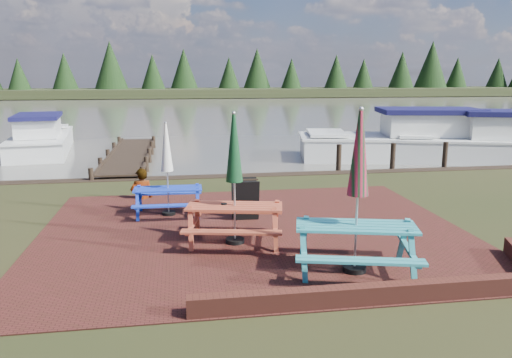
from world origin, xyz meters
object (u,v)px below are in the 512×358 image
Objects in this scene: chalkboard at (245,199)px; picnic_table_blue at (168,184)px; boat_near at (407,143)px; person at (141,169)px; boat_far at (486,146)px; boat_jetty at (41,140)px; jetty at (129,155)px; picnic_table_teal at (357,217)px; picnic_table_red at (235,199)px.

picnic_table_blue is at bearing 161.75° from chalkboard.
person is (-10.45, -6.01, 0.34)m from boat_near.
person is (-13.25, -4.83, 0.35)m from boat_far.
boat_jetty is at bearing -75.87° from person.
jetty is at bearing 102.05° from picnic_table_blue.
picnic_table_blue is at bearing -71.64° from boat_jetty.
picnic_table_teal is at bearing -69.00° from jetty.
picnic_table_teal is 13.62m from jetty.
picnic_table_blue reaches higher than jetty.
picnic_table_teal is at bearing 155.81° from boat_far.
picnic_table_blue is 0.32× the size of boat_jetty.
picnic_table_red is 4.47m from person.
chalkboard is (-1.43, 3.37, -0.48)m from picnic_table_teal.
chalkboard is 0.11× the size of jetty.
person is at bearing 138.41° from picnic_table_teal.
boat_far is at bearing -23.74° from boat_jetty.
picnic_table_blue is 13.09m from boat_jetty.
picnic_table_red is 11.35m from jetty.
picnic_table_red is 2.62m from picnic_table_blue.
jetty is at bearing -44.68° from boat_jetty.
boat_near is 5.39× the size of person.
jetty is (-4.87, 12.69, -0.86)m from picnic_table_teal.
picnic_table_red is at bearing 145.44° from boat_far.
picnic_table_red reaches higher than person.
picnic_table_teal is at bearing -50.58° from picnic_table_blue.
picnic_table_blue reaches higher than boat_far.
person is (-2.07, 3.96, -0.08)m from picnic_table_red.
picnic_table_blue is (-3.18, 4.02, -0.20)m from picnic_table_teal.
picnic_table_teal is 6.95m from person.
picnic_table_red reaches higher than boat_jetty.
chalkboard is 0.14× the size of boat_jetty.
picnic_table_blue is at bearing 134.86° from boat_far.
picnic_table_teal is 2.56m from picnic_table_red.
picnic_table_blue is 12.41m from boat_near.
picnic_table_red is at bearing 150.22° from picnic_table_teal.
jetty is at bearing 95.76° from boat_near.
chalkboard is at bearing 126.93° from picnic_table_teal.
jetty is 7.06m from person.
boat_far is at bearing 35.84° from chalkboard.
boat_jetty is at bearing 123.42° from chalkboard.
jetty is 1.17× the size of boat_far.
boat_jetty is 11.23m from person.
person is at bearing -71.17° from boat_jetty.
boat_far is (18.30, -5.19, 0.09)m from boat_jetty.
boat_near is at bearing 74.92° from picnic_table_teal.
boat_far reaches higher than chalkboard.
boat_near is (6.53, 11.74, -0.48)m from picnic_table_teal.
jetty is 5.48× the size of person.
picnic_table_red reaches higher than boat_near.
chalkboard reaches higher than jetty.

